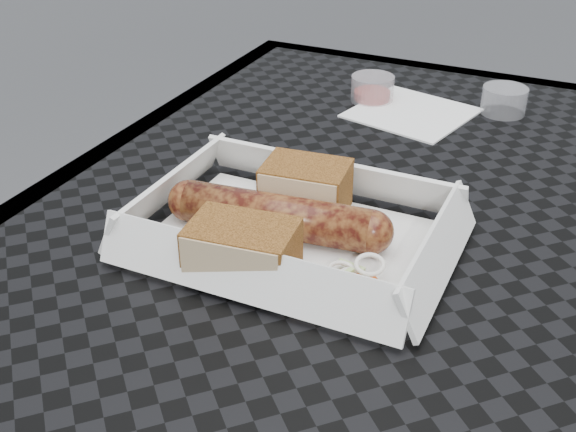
# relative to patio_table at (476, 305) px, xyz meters

# --- Properties ---
(patio_table) EXTENTS (0.80, 0.80, 0.74)m
(patio_table) POSITION_rel_patio_table_xyz_m (0.00, 0.00, 0.00)
(patio_table) COLOR black
(patio_table) RESTS_ON ground
(food_tray) EXTENTS (0.22, 0.15, 0.00)m
(food_tray) POSITION_rel_patio_table_xyz_m (-0.14, -0.08, 0.08)
(food_tray) COLOR white
(food_tray) RESTS_ON patio_table
(bratwurst) EXTENTS (0.19, 0.05, 0.04)m
(bratwurst) POSITION_rel_patio_table_xyz_m (-0.15, -0.08, 0.10)
(bratwurst) COLOR brown
(bratwurst) RESTS_ON food_tray
(bread_near) EXTENTS (0.08, 0.06, 0.04)m
(bread_near) POSITION_rel_patio_table_xyz_m (-0.15, -0.04, 0.10)
(bread_near) COLOR brown
(bread_near) RESTS_ON food_tray
(bread_far) EXTENTS (0.08, 0.06, 0.04)m
(bread_far) POSITION_rel_patio_table_xyz_m (-0.15, -0.14, 0.10)
(bread_far) COLOR brown
(bread_far) RESTS_ON food_tray
(veg_garnish) EXTENTS (0.03, 0.03, 0.00)m
(veg_garnish) POSITION_rel_patio_table_xyz_m (-0.08, -0.12, 0.08)
(veg_garnish) COLOR #DA4C09
(veg_garnish) RESTS_ON food_tray
(napkin) EXTENTS (0.14, 0.14, 0.00)m
(napkin) POSITION_rel_patio_table_xyz_m (-0.13, 0.22, 0.08)
(napkin) COLOR white
(napkin) RESTS_ON patio_table
(condiment_cup_sauce) EXTENTS (0.05, 0.05, 0.03)m
(condiment_cup_sauce) POSITION_rel_patio_table_xyz_m (-0.18, 0.24, 0.09)
(condiment_cup_sauce) COLOR maroon
(condiment_cup_sauce) RESTS_ON patio_table
(condiment_cup_empty) EXTENTS (0.05, 0.05, 0.03)m
(condiment_cup_empty) POSITION_rel_patio_table_xyz_m (-0.04, 0.27, 0.09)
(condiment_cup_empty) COLOR silver
(condiment_cup_empty) RESTS_ON patio_table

